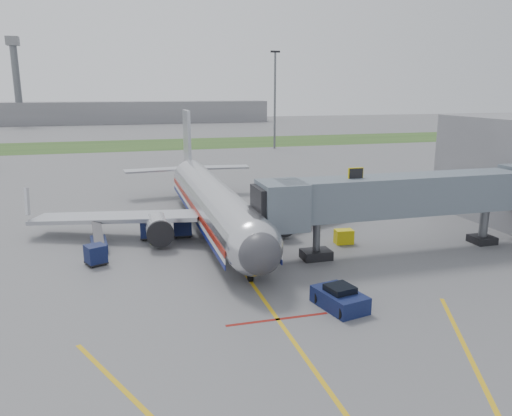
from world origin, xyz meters
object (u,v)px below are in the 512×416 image
object	(u,v)px
belt_loader	(99,244)
ramp_worker	(152,235)
airliner	(213,201)
pushback_tug	(340,298)

from	to	relation	value
belt_loader	ramp_worker	xyz separation A→B (m)	(4.26, 0.16, 0.31)
airliner	ramp_worker	world-z (taller)	airliner
ramp_worker	pushback_tug	bearing A→B (deg)	-87.01
pushback_tug	airliner	bearing A→B (deg)	102.03
belt_loader	ramp_worker	world-z (taller)	belt_loader
pushback_tug	ramp_worker	bearing A→B (deg)	121.97
airliner	pushback_tug	xyz separation A→B (m)	(4.00, -18.75, -2.07)
airliner	ramp_worker	distance (m)	6.81
belt_loader	pushback_tug	bearing A→B (deg)	-47.81
belt_loader	ramp_worker	distance (m)	4.28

